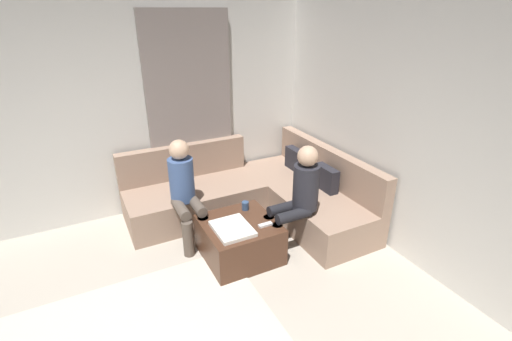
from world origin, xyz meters
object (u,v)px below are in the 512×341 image
Objects in this scene: coffee_mug at (245,206)px; person_on_couch_back at (298,195)px; person_on_couch_side at (185,189)px; ottoman at (239,239)px; sectional_couch at (257,194)px; game_remote at (265,225)px.

person_on_couch_back reaches higher than coffee_mug.
coffee_mug is 0.08× the size of person_on_couch_side.
ottoman is 0.63× the size of person_on_couch_back.
person_on_couch_back is at bearing 146.02° from person_on_couch_side.
coffee_mug is (0.50, -0.41, 0.19)m from sectional_couch.
sectional_couch is 1.06m from person_on_couch_side.
sectional_couch is 0.93m from ottoman.
game_remote is 0.48m from person_on_couch_back.
game_remote is (0.90, -0.37, 0.15)m from sectional_couch.
coffee_mug is at bearing -174.29° from game_remote.
coffee_mug is 0.70m from person_on_couch_side.
sectional_couch is at bearing 3.72° from person_on_couch_back.
person_on_couch_side is (-0.57, -0.40, 0.45)m from ottoman.
sectional_couch reaches higher than coffee_mug.
ottoman is 5.07× the size of game_remote.
sectional_couch is 0.93m from person_on_couch_back.
person_on_couch_back is 1.00× the size of person_on_couch_side.
person_on_couch_side is at bearing -145.02° from ottoman.
game_remote is 0.12× the size of person_on_couch_side.
coffee_mug is 0.61m from person_on_couch_back.
game_remote is at bearing 50.71° from ottoman.
person_on_couch_side is (-0.35, -0.58, 0.19)m from coffee_mug.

